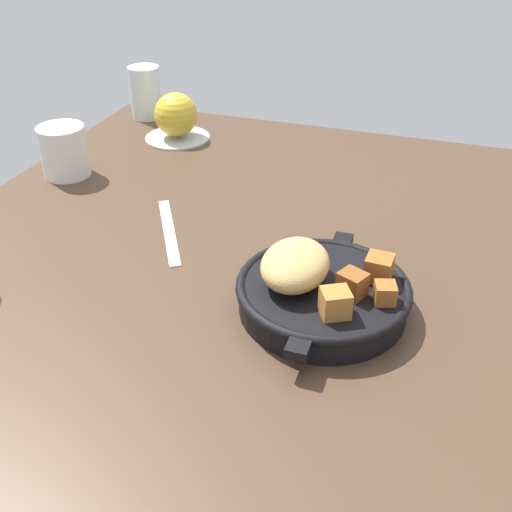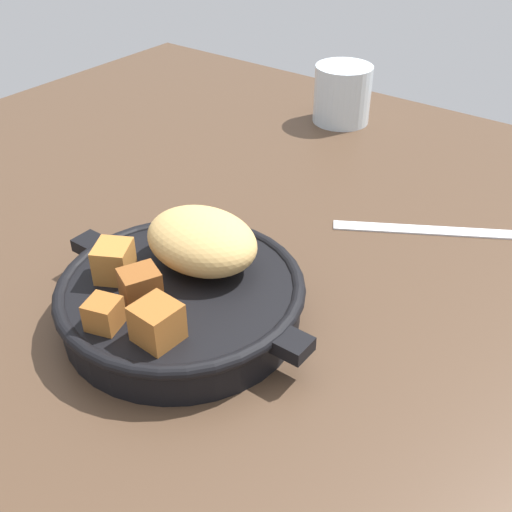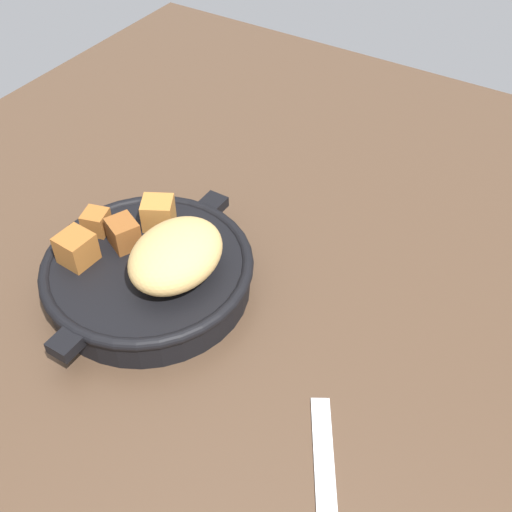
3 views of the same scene
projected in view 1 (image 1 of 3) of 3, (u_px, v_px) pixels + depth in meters
The scene contains 7 objects.
ground_plane at pixel (257, 299), 76.17cm from camera, with size 116.99×100.34×2.40cm, color #473323.
cast_iron_skillet at pixel (320, 289), 70.95cm from camera, with size 25.06×20.80×8.35cm.
saucer_plate at pixel (178, 137), 118.22cm from camera, with size 12.67×12.67×0.60cm, color #B7BABF.
red_apple at pixel (176, 115), 115.79cm from camera, with size 8.38×8.38×8.38cm, color gold.
butter_knife at pixel (169, 230), 87.87cm from camera, with size 19.09×1.60×0.36cm, color silver.
water_glass_tall at pixel (145, 92), 125.65cm from camera, with size 6.47×6.47×10.61cm, color silver.
ceramic_mug_white at pixel (64, 151), 101.96cm from camera, with size 7.93×7.93×8.67cm, color silver.
Camera 1 is at (-57.85, -19.36, 44.74)cm, focal length 42.19 mm.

